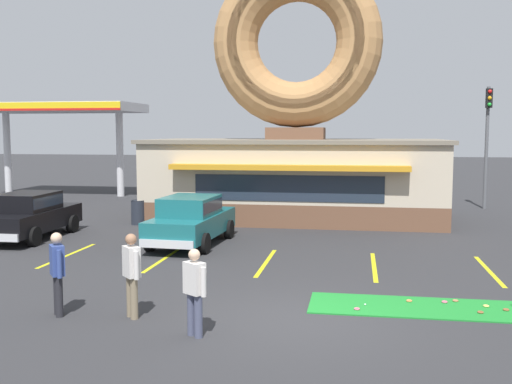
{
  "coord_description": "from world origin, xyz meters",
  "views": [
    {
      "loc": [
        1.1,
        -11.43,
        3.68
      ],
      "look_at": [
        -1.68,
        5.0,
        2.0
      ],
      "focal_mm": 42.0,
      "sensor_mm": 36.0,
      "label": 1
    }
  ],
  "objects_px": {
    "golf_ball": "(365,304)",
    "pedestrian_hooded_kid": "(132,271)",
    "pedestrian_leather_jacket_man": "(57,270)",
    "car_teal": "(191,218)",
    "pedestrian_blue_sweater_man": "(195,288)",
    "car_black": "(29,214)",
    "traffic_light_pole": "(487,131)",
    "trash_bin": "(138,212)"
  },
  "relations": [
    {
      "from": "pedestrian_hooded_kid",
      "to": "pedestrian_blue_sweater_man",
      "type": "bearing_deg",
      "value": -29.19
    },
    {
      "from": "pedestrian_blue_sweater_man",
      "to": "pedestrian_leather_jacket_man",
      "type": "height_order",
      "value": "pedestrian_leather_jacket_man"
    },
    {
      "from": "golf_ball",
      "to": "trash_bin",
      "type": "bearing_deg",
      "value": 131.38
    },
    {
      "from": "golf_ball",
      "to": "car_black",
      "type": "relative_size",
      "value": 0.01
    },
    {
      "from": "car_teal",
      "to": "pedestrian_hooded_kid",
      "type": "height_order",
      "value": "pedestrian_hooded_kid"
    },
    {
      "from": "car_teal",
      "to": "pedestrian_blue_sweater_man",
      "type": "bearing_deg",
      "value": -73.82
    },
    {
      "from": "trash_bin",
      "to": "traffic_light_pole",
      "type": "distance_m",
      "value": 16.69
    },
    {
      "from": "golf_ball",
      "to": "car_black",
      "type": "distance_m",
      "value": 13.01
    },
    {
      "from": "pedestrian_blue_sweater_man",
      "to": "car_black",
      "type": "bearing_deg",
      "value": 133.63
    },
    {
      "from": "pedestrian_leather_jacket_man",
      "to": "car_teal",
      "type": "bearing_deg",
      "value": 85.91
    },
    {
      "from": "pedestrian_blue_sweater_man",
      "to": "golf_ball",
      "type": "bearing_deg",
      "value": 37.76
    },
    {
      "from": "car_teal",
      "to": "traffic_light_pole",
      "type": "xyz_separation_m",
      "value": [
        11.36,
        11.19,
        2.84
      ]
    },
    {
      "from": "car_teal",
      "to": "golf_ball",
      "type": "bearing_deg",
      "value": -48.06
    },
    {
      "from": "trash_bin",
      "to": "traffic_light_pole",
      "type": "relative_size",
      "value": 0.17
    },
    {
      "from": "traffic_light_pole",
      "to": "car_black",
      "type": "bearing_deg",
      "value": -147.33
    },
    {
      "from": "pedestrian_hooded_kid",
      "to": "traffic_light_pole",
      "type": "distance_m",
      "value": 21.72
    },
    {
      "from": "golf_ball",
      "to": "traffic_light_pole",
      "type": "xyz_separation_m",
      "value": [
        5.84,
        17.34,
        3.66
      ]
    },
    {
      "from": "car_teal",
      "to": "pedestrian_hooded_kid",
      "type": "distance_m",
      "value": 7.73
    },
    {
      "from": "golf_ball",
      "to": "pedestrian_hooded_kid",
      "type": "distance_m",
      "value": 4.9
    },
    {
      "from": "car_black",
      "to": "pedestrian_blue_sweater_man",
      "type": "bearing_deg",
      "value": -46.37
    },
    {
      "from": "pedestrian_hooded_kid",
      "to": "traffic_light_pole",
      "type": "bearing_deg",
      "value": 61.1
    },
    {
      "from": "trash_bin",
      "to": "pedestrian_hooded_kid",
      "type": "bearing_deg",
      "value": -69.86
    },
    {
      "from": "pedestrian_leather_jacket_man",
      "to": "pedestrian_hooded_kid",
      "type": "bearing_deg",
      "value": 4.46
    },
    {
      "from": "pedestrian_blue_sweater_man",
      "to": "trash_bin",
      "type": "distance_m",
      "value": 13.61
    },
    {
      "from": "golf_ball",
      "to": "pedestrian_hooded_kid",
      "type": "height_order",
      "value": "pedestrian_hooded_kid"
    },
    {
      "from": "trash_bin",
      "to": "pedestrian_blue_sweater_man",
      "type": "bearing_deg",
      "value": -65.09
    },
    {
      "from": "car_teal",
      "to": "pedestrian_blue_sweater_man",
      "type": "relative_size",
      "value": 2.9
    },
    {
      "from": "car_black",
      "to": "pedestrian_blue_sweater_man",
      "type": "height_order",
      "value": "pedestrian_blue_sweater_man"
    },
    {
      "from": "traffic_light_pole",
      "to": "golf_ball",
      "type": "bearing_deg",
      "value": -108.61
    },
    {
      "from": "car_black",
      "to": "pedestrian_hooded_kid",
      "type": "height_order",
      "value": "pedestrian_hooded_kid"
    },
    {
      "from": "golf_ball",
      "to": "pedestrian_leather_jacket_man",
      "type": "distance_m",
      "value": 6.36
    },
    {
      "from": "pedestrian_blue_sweater_man",
      "to": "car_teal",
      "type": "bearing_deg",
      "value": 106.18
    },
    {
      "from": "pedestrian_hooded_kid",
      "to": "traffic_light_pole",
      "type": "xyz_separation_m",
      "value": [
        10.41,
        18.86,
        2.77
      ]
    },
    {
      "from": "pedestrian_leather_jacket_man",
      "to": "trash_bin",
      "type": "xyz_separation_m",
      "value": [
        -2.7,
        11.61,
        -0.44
      ]
    },
    {
      "from": "car_black",
      "to": "pedestrian_hooded_kid",
      "type": "xyz_separation_m",
      "value": [
        6.77,
        -7.84,
        0.07
      ]
    },
    {
      "from": "pedestrian_leather_jacket_man",
      "to": "traffic_light_pole",
      "type": "height_order",
      "value": "traffic_light_pole"
    },
    {
      "from": "car_black",
      "to": "car_teal",
      "type": "xyz_separation_m",
      "value": [
        5.82,
        -0.18,
        0.0
      ]
    },
    {
      "from": "pedestrian_leather_jacket_man",
      "to": "traffic_light_pole",
      "type": "bearing_deg",
      "value": 57.86
    },
    {
      "from": "pedestrian_leather_jacket_man",
      "to": "golf_ball",
      "type": "bearing_deg",
      "value": 15.07
    },
    {
      "from": "pedestrian_hooded_kid",
      "to": "trash_bin",
      "type": "distance_m",
      "value": 12.24
    },
    {
      "from": "trash_bin",
      "to": "pedestrian_leather_jacket_man",
      "type": "bearing_deg",
      "value": -76.9
    },
    {
      "from": "golf_ball",
      "to": "car_teal",
      "type": "xyz_separation_m",
      "value": [
        -5.52,
        6.15,
        0.82
      ]
    }
  ]
}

